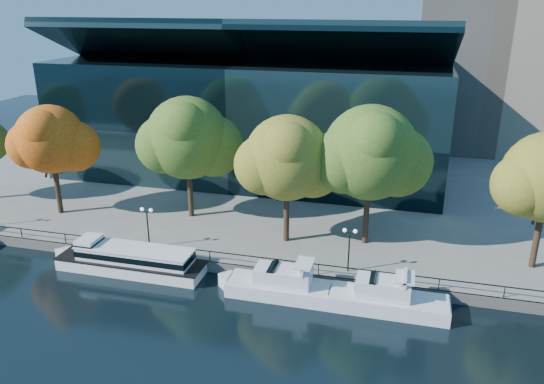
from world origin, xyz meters
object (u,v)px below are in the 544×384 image
(tree_1, at_px, (52,141))
(tree_3, at_px, (289,160))
(tour_boat, at_px, (127,259))
(tree_4, at_px, (372,155))
(cruiser_far, at_px, (383,298))
(lamp_1, at_px, (147,218))
(cruiser_near, at_px, (284,285))
(lamp_2, at_px, (349,240))
(tree_2, at_px, (189,140))

(tree_1, bearing_deg, tree_3, -1.63)
(tour_boat, relative_size, tree_4, 1.11)
(tour_boat, distance_m, tree_3, 17.36)
(cruiser_far, bearing_deg, lamp_1, 170.08)
(cruiser_near, xyz_separation_m, lamp_2, (4.87, 3.86, 2.94))
(cruiser_far, height_order, tree_3, tree_3)
(tour_boat, relative_size, lamp_1, 3.74)
(cruiser_far, distance_m, lamp_1, 22.82)
(tree_3, bearing_deg, cruiser_far, -41.50)
(tree_3, bearing_deg, lamp_2, -35.96)
(lamp_1, xyz_separation_m, lamp_2, (19.06, 0.00, 0.00))
(tree_2, height_order, tree_4, tree_4)
(tour_boat, distance_m, tree_2, 14.23)
(tour_boat, relative_size, cruiser_far, 1.43)
(tree_3, distance_m, lamp_1, 14.43)
(cruiser_near, distance_m, lamp_1, 15.00)
(tour_boat, height_order, lamp_1, lamp_1)
(cruiser_near, bearing_deg, tree_4, 59.36)
(tree_3, distance_m, tree_4, 7.73)
(tree_4, relative_size, lamp_2, 3.36)
(cruiser_near, height_order, tree_3, tree_3)
(cruiser_near, distance_m, tree_4, 14.66)
(lamp_2, bearing_deg, tree_1, 170.48)
(tree_1, height_order, tree_4, tree_4)
(cruiser_far, distance_m, tree_2, 25.90)
(cruiser_near, distance_m, cruiser_far, 8.11)
(tree_2, xyz_separation_m, tree_4, (19.07, -2.07, 0.34))
(tree_1, distance_m, tree_3, 26.04)
(tour_boat, height_order, tree_3, tree_3)
(tree_2, relative_size, lamp_1, 3.26)
(tour_boat, xyz_separation_m, tree_3, (13.22, 7.85, 8.08))
(tour_boat, xyz_separation_m, cruiser_near, (14.84, -0.73, -0.18))
(tour_boat, distance_m, cruiser_far, 22.96)
(cruiser_far, bearing_deg, tree_1, 165.34)
(tree_4, bearing_deg, tree_1, -178.80)
(tree_2, bearing_deg, lamp_1, -97.32)
(tree_1, bearing_deg, tree_4, 1.20)
(cruiser_far, height_order, tree_4, tree_4)
(cruiser_near, relative_size, tree_4, 0.85)
(lamp_1, bearing_deg, cruiser_near, -15.23)
(tree_2, bearing_deg, tree_3, -17.01)
(cruiser_near, xyz_separation_m, tree_1, (-27.65, 9.32, 8.19))
(tree_1, distance_m, lamp_1, 15.44)
(cruiser_near, distance_m, tree_2, 19.80)
(tree_4, bearing_deg, cruiser_far, -77.83)
(tour_boat, height_order, cruiser_near, cruiser_near)
(cruiser_far, xyz_separation_m, lamp_2, (-3.24, 3.90, 2.88))
(tree_2, xyz_separation_m, tree_3, (11.51, -3.52, -0.31))
(tree_2, bearing_deg, lamp_2, -24.58)
(cruiser_near, bearing_deg, cruiser_far, -0.24)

